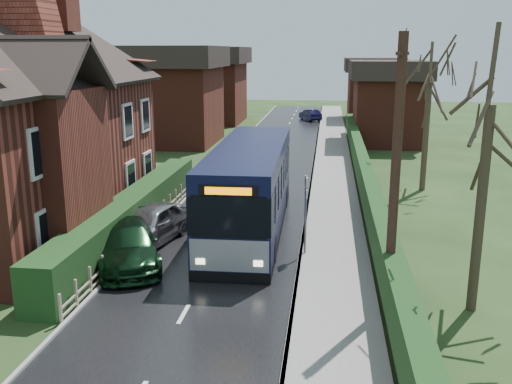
# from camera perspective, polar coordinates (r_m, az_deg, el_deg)

# --- Properties ---
(ground) EXTENTS (140.00, 140.00, 0.00)m
(ground) POSITION_cam_1_polar(r_m,az_deg,el_deg) (18.37, -5.70, -9.38)
(ground) COLOR #344D21
(ground) RESTS_ON ground
(road) EXTENTS (6.00, 100.00, 0.02)m
(road) POSITION_cam_1_polar(r_m,az_deg,el_deg) (27.67, -1.13, -1.22)
(road) COLOR black
(road) RESTS_ON ground
(pavement) EXTENTS (2.50, 100.00, 0.14)m
(pavement) POSITION_cam_1_polar(r_m,az_deg,el_deg) (27.39, 7.70, -1.38)
(pavement) COLOR slate
(pavement) RESTS_ON ground
(kerb_right) EXTENTS (0.12, 100.00, 0.14)m
(kerb_right) POSITION_cam_1_polar(r_m,az_deg,el_deg) (27.40, 5.19, -1.30)
(kerb_right) COLOR gray
(kerb_right) RESTS_ON ground
(kerb_left) EXTENTS (0.12, 100.00, 0.10)m
(kerb_left) POSITION_cam_1_polar(r_m,az_deg,el_deg) (28.25, -7.27, -0.93)
(kerb_left) COLOR gray
(kerb_left) RESTS_ON ground
(front_hedge) EXTENTS (1.20, 16.00, 1.60)m
(front_hedge) POSITION_cam_1_polar(r_m,az_deg,el_deg) (23.69, -12.30, -2.18)
(front_hedge) COLOR #193313
(front_hedge) RESTS_ON ground
(picket_fence) EXTENTS (0.10, 16.00, 0.90)m
(picket_fence) POSITION_cam_1_polar(r_m,az_deg,el_deg) (23.55, -10.53, -3.08)
(picket_fence) COLOR gray
(picket_fence) RESTS_ON ground
(right_wall_hedge) EXTENTS (0.60, 50.00, 1.80)m
(right_wall_hedge) POSITION_cam_1_polar(r_m,az_deg,el_deg) (27.22, 11.03, 0.45)
(right_wall_hedge) COLOR maroon
(right_wall_hedge) RESTS_ON ground
(brick_house) EXTENTS (9.30, 14.60, 10.30)m
(brick_house) POSITION_cam_1_polar(r_m,az_deg,el_deg) (24.84, -23.55, 6.15)
(brick_house) COLOR maroon
(brick_house) RESTS_ON ground
(bus) EXTENTS (2.90, 11.73, 3.55)m
(bus) POSITION_cam_1_polar(r_m,az_deg,el_deg) (23.39, -0.59, 0.36)
(bus) COLOR black
(bus) RESTS_ON ground
(car_silver) EXTENTS (2.66, 4.69, 1.50)m
(car_silver) POSITION_cam_1_polar(r_m,az_deg,el_deg) (22.39, -10.53, -3.17)
(car_silver) COLOR #A6A6AA
(car_silver) RESTS_ON ground
(car_green) EXTENTS (3.75, 5.36, 1.44)m
(car_green) POSITION_cam_1_polar(r_m,az_deg,el_deg) (20.38, -12.72, -5.11)
(car_green) COLOR black
(car_green) RESTS_ON ground
(car_distant) EXTENTS (2.62, 3.81, 1.19)m
(car_distant) POSITION_cam_1_polar(r_m,az_deg,el_deg) (61.47, 5.44, 7.69)
(car_distant) COLOR black
(car_distant) RESTS_ON ground
(bus_stop_sign) EXTENTS (0.14, 0.46, 3.01)m
(bus_stop_sign) POSITION_cam_1_polar(r_m,az_deg,el_deg) (20.28, 5.01, -1.17)
(bus_stop_sign) COLOR slate
(bus_stop_sign) RESTS_ON ground
(telegraph_pole) EXTENTS (0.46, 0.96, 7.74)m
(telegraph_pole) POSITION_cam_1_polar(r_m,az_deg,el_deg) (15.80, 13.74, 1.35)
(telegraph_pole) COLOR black
(telegraph_pole) RESTS_ON ground
(tree_right_near) EXTENTS (3.89, 3.89, 8.40)m
(tree_right_near) POSITION_cam_1_polar(r_m,az_deg,el_deg) (16.39, 22.57, 9.46)
(tree_right_near) COLOR #332A1E
(tree_right_near) RESTS_ON ground
(tree_right_far) EXTENTS (4.21, 4.21, 8.13)m
(tree_right_far) POSITION_cam_1_polar(r_m,az_deg,el_deg) (30.95, 17.03, 11.18)
(tree_right_far) COLOR #3B2D23
(tree_right_far) RESTS_ON ground
(tree_house_side) EXTENTS (4.28, 4.28, 9.73)m
(tree_house_side) POSITION_cam_1_polar(r_m,az_deg,el_deg) (30.24, -22.51, 12.96)
(tree_house_side) COLOR #362820
(tree_house_side) RESTS_ON ground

